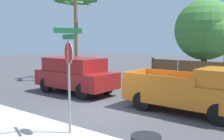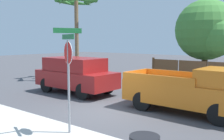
% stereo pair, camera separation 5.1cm
% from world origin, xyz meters
% --- Properties ---
extents(ground_plane, '(80.00, 80.00, 0.00)m').
position_xyz_m(ground_plane, '(0.00, 0.00, 0.00)').
color(ground_plane, '#47474C').
extents(sidewalk_strip, '(36.00, 3.20, 0.01)m').
position_xyz_m(sidewalk_strip, '(0.00, -3.60, 0.00)').
color(sidewalk_strip, beige).
rests_on(sidewalk_strip, ground).
extents(oak_tree, '(4.28, 4.07, 5.55)m').
position_xyz_m(oak_tree, '(0.68, 9.95, 3.41)').
color(oak_tree, brown).
rests_on(oak_tree, ground).
extents(palm_tree, '(2.90, 3.12, 5.92)m').
position_xyz_m(palm_tree, '(-7.18, 5.49, 5.09)').
color(palm_tree, brown).
rests_on(palm_tree, ground).
extents(red_suv, '(4.56, 2.06, 1.89)m').
position_xyz_m(red_suv, '(-3.49, 1.81, 1.02)').
color(red_suv, maroon).
rests_on(red_suv, ground).
extents(orange_pickup, '(4.87, 1.98, 1.80)m').
position_xyz_m(orange_pickup, '(2.85, 1.80, 0.89)').
color(orange_pickup, orange).
rests_on(orange_pickup, ground).
extents(stop_sign, '(0.90, 0.81, 3.15)m').
position_xyz_m(stop_sign, '(0.77, -2.54, 2.14)').
color(stop_sign, gray).
rests_on(stop_sign, ground).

